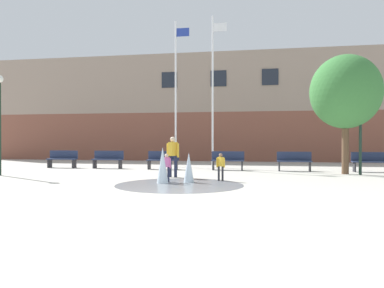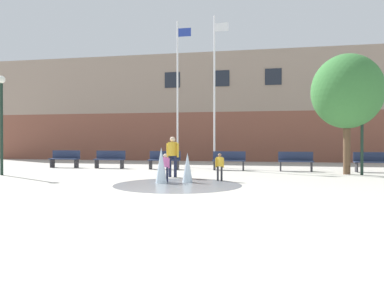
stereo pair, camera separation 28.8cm
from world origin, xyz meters
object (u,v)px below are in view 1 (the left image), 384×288
object	(u,v)px
flagpole_left	(176,90)
lamp_post_left_lane	(0,110)
park_bench_center	(228,160)
child_with_pink_shirt	(221,165)
park_bench_under_left_flagpole	(163,160)
street_tree_near_building	(346,92)
park_bench_near_trashcan	(370,162)
lamp_post_right_lane	(360,113)
park_bench_far_left	(62,159)
flagpole_right	(213,87)
park_bench_under_right_flagpole	(294,161)
teen_by_trashcan	(173,153)
park_bench_left_of_flagpoles	(108,159)
child_running	(166,165)

from	to	relation	value
flagpole_left	lamp_post_left_lane	world-z (taller)	flagpole_left
park_bench_center	child_with_pink_shirt	size ratio (longest dim) A/B	1.62
park_bench_under_left_flagpole	street_tree_near_building	bearing A→B (deg)	-8.08
park_bench_near_trashcan	lamp_post_right_lane	bearing A→B (deg)	-118.10
park_bench_center	street_tree_near_building	distance (m)	6.13
lamp_post_left_lane	park_bench_under_left_flagpole	bearing A→B (deg)	36.89
park_bench_far_left	park_bench_near_trashcan	size ratio (longest dim) A/B	1.00
park_bench_under_left_flagpole	flagpole_right	bearing A→B (deg)	37.74
park_bench_near_trashcan	flagpole_left	size ratio (longest dim) A/B	0.20
park_bench_center	park_bench_under_right_flagpole	xyz separation A→B (m)	(3.15, -0.05, 0.00)
park_bench_under_left_flagpole	lamp_post_right_lane	world-z (taller)	lamp_post_right_lane
park_bench_under_right_flagpole	park_bench_near_trashcan	distance (m)	3.37
lamp_post_right_lane	street_tree_near_building	xyz separation A→B (m)	(-0.55, 0.22, 0.94)
lamp_post_left_lane	street_tree_near_building	distance (m)	14.58
park_bench_near_trashcan	lamp_post_left_lane	world-z (taller)	lamp_post_left_lane
park_bench_far_left	flagpole_right	size ratio (longest dim) A/B	0.20
park_bench_under_left_flagpole	child_with_pink_shirt	bearing A→B (deg)	-55.24
park_bench_under_right_flagpole	teen_by_trashcan	bearing A→B (deg)	-141.84
park_bench_left_of_flagpoles	child_with_pink_shirt	size ratio (longest dim) A/B	1.62
teen_by_trashcan	child_running	distance (m)	1.79
park_bench_far_left	street_tree_near_building	world-z (taller)	street_tree_near_building
park_bench_left_of_flagpoles	teen_by_trashcan	world-z (taller)	teen_by_trashcan
park_bench_under_right_flagpole	child_with_pink_shirt	distance (m)	5.78
flagpole_left	street_tree_near_building	bearing A→B (deg)	-20.19
park_bench_left_of_flagpoles	teen_by_trashcan	bearing A→B (deg)	-42.29
park_bench_far_left	child_running	xyz separation A→B (m)	(7.09, -5.70, 0.10)
park_bench_under_right_flagpole	teen_by_trashcan	xyz separation A→B (m)	(-4.98, -3.91, 0.45)
park_bench_near_trashcan	teen_by_trashcan	size ratio (longest dim) A/B	1.01
child_running	park_bench_under_left_flagpole	bearing A→B (deg)	-104.83
park_bench_near_trashcan	park_bench_under_left_flagpole	bearing A→B (deg)	-179.36
park_bench_left_of_flagpoles	park_bench_under_right_flagpole	size ratio (longest dim) A/B	1.00
flagpole_left	street_tree_near_building	distance (m)	8.66
park_bench_center	lamp_post_right_lane	bearing A→B (deg)	-15.04
park_bench_under_right_flagpole	flagpole_left	xyz separation A→B (m)	(-6.09, 1.72, 3.74)
park_bench_center	street_tree_near_building	world-z (taller)	street_tree_near_building
flagpole_right	lamp_post_right_lane	bearing A→B (deg)	-25.77
park_bench_left_of_flagpoles	flagpole_right	bearing A→B (deg)	17.44
flagpole_left	child_with_pink_shirt	bearing A→B (deg)	-65.05
lamp_post_right_lane	child_running	bearing A→B (deg)	-150.45
lamp_post_right_lane	street_tree_near_building	world-z (taller)	street_tree_near_building
park_bench_left_of_flagpoles	flagpole_left	size ratio (longest dim) A/B	0.20
park_bench_center	teen_by_trashcan	world-z (taller)	teen_by_trashcan
park_bench_under_left_flagpole	flagpole_left	size ratio (longest dim) A/B	0.20
flagpole_right	street_tree_near_building	xyz separation A→B (m)	(6.07, -2.98, -0.78)
child_with_pink_shirt	lamp_post_right_lane	bearing A→B (deg)	-106.17
park_bench_under_left_flagpole	lamp_post_right_lane	distance (m)	9.29
teen_by_trashcan	child_running	xyz separation A→B (m)	(0.18, -1.74, -0.35)
park_bench_left_of_flagpoles	park_bench_under_left_flagpole	xyz separation A→B (m)	(2.97, -0.13, 0.00)
park_bench_under_left_flagpole	park_bench_far_left	bearing A→B (deg)	178.79
street_tree_near_building	lamp_post_right_lane	bearing A→B (deg)	-21.54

